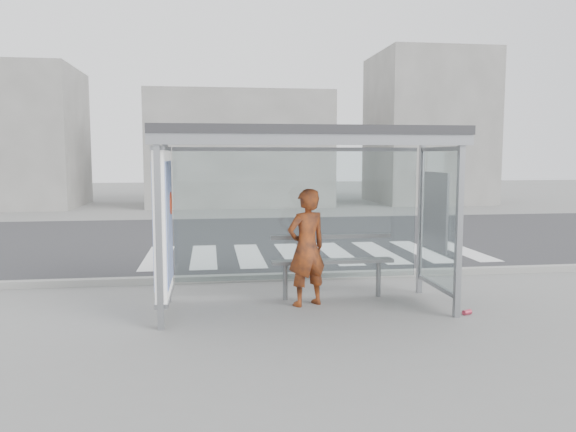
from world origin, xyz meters
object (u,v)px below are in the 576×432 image
at_px(bus_shelter, 279,173).
at_px(person, 307,247).
at_px(soda_can, 467,312).
at_px(bench, 332,261).

height_order(bus_shelter, person, bus_shelter).
xyz_separation_m(bus_shelter, soda_can, (2.57, -0.67, -1.95)).
relative_size(person, soda_can, 13.20).
bearing_deg(person, soda_can, 136.67).
bearing_deg(bench, soda_can, -35.56).
relative_size(bench, soda_can, 14.50).
bearing_deg(soda_can, bus_shelter, 165.31).
xyz_separation_m(bus_shelter, person, (0.42, 0.15, -1.11)).
height_order(person, bench, person).
bearing_deg(bus_shelter, bench, 30.10).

